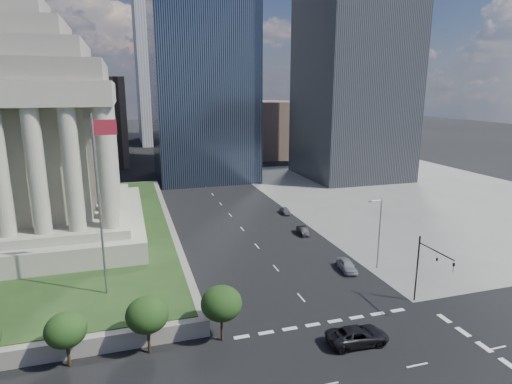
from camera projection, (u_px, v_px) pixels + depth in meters
name	position (u px, v px, depth m)	size (l,w,h in m)	color
ground	(195.00, 174.00, 125.48)	(500.00, 500.00, 0.00)	black
sidewalk_ne	(415.00, 194.00, 101.31)	(68.00, 90.00, 0.03)	slate
war_memorial	(15.00, 109.00, 62.47)	(34.00, 34.00, 39.00)	gray
flagpole	(100.00, 196.00, 45.54)	(2.52, 0.24, 20.00)	slate
midrise_glass	(202.00, 67.00, 114.38)	(26.00, 26.00, 60.00)	black
building_filler_ne	(267.00, 128.00, 160.11)	(20.00, 30.00, 20.00)	brown
building_filler_nw	(89.00, 121.00, 141.60)	(24.00, 30.00, 28.00)	brown
traffic_signal_ne	(428.00, 265.00, 47.52)	(0.30, 5.74, 8.00)	black
street_lamp_north	(378.00, 229.00, 58.17)	(2.13, 0.22, 10.00)	slate
pickup_truck	(358.00, 336.00, 41.64)	(6.15, 2.84, 1.71)	black
parked_sedan_near	(347.00, 265.00, 58.46)	(1.85, 4.60, 1.57)	#979B9F
parked_sedan_mid	(303.00, 231.00, 73.22)	(1.35, 3.89, 1.28)	black
parked_sedan_far	(285.00, 211.00, 85.30)	(1.52, 3.78, 1.29)	#595C61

